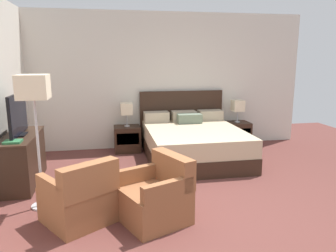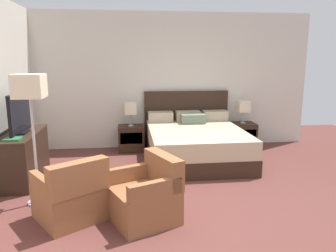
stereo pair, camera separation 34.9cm
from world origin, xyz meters
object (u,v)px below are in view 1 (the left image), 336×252
at_px(dresser, 22,159).
at_px(floor_lamp, 34,96).
at_px(nightstand_left, 127,139).
at_px(nightstand_right, 237,134).
at_px(tv, 18,115).
at_px(table_lamp_left, 127,109).
at_px(bed, 193,142).
at_px(armchair_by_window, 80,199).
at_px(table_lamp_right, 238,106).
at_px(armchair_companion, 156,197).
at_px(book_red_cover, 13,142).

relative_size(dresser, floor_lamp, 0.78).
xyz_separation_m(nightstand_left, nightstand_right, (2.33, 0.00, 0.00)).
height_order(nightstand_right, tv, tv).
distance_m(nightstand_right, table_lamp_left, 2.41).
xyz_separation_m(bed, table_lamp_left, (-1.17, 0.74, 0.54)).
height_order(table_lamp_left, floor_lamp, floor_lamp).
bearing_deg(table_lamp_left, armchair_by_window, -104.32).
bearing_deg(tv, dresser, 99.40).
relative_size(nightstand_left, table_lamp_right, 1.10).
bearing_deg(floor_lamp, armchair_by_window, -45.20).
distance_m(bed, armchair_companion, 2.44).
relative_size(table_lamp_right, book_red_cover, 2.15).
bearing_deg(nightstand_right, table_lamp_right, 90.00).
bearing_deg(armchair_companion, nightstand_right, 53.33).
bearing_deg(book_red_cover, bed, 22.53).
relative_size(table_lamp_left, armchair_companion, 0.52).
height_order(tv, floor_lamp, floor_lamp).
relative_size(nightstand_left, armchair_by_window, 0.54).
bearing_deg(nightstand_left, dresser, -138.86).
height_order(armchair_by_window, armchair_companion, same).
height_order(armchair_by_window, floor_lamp, floor_lamp).
distance_m(armchair_by_window, armchair_companion, 0.87).
height_order(dresser, floor_lamp, floor_lamp).
relative_size(nightstand_right, table_lamp_right, 1.10).
xyz_separation_m(tv, floor_lamp, (0.42, -0.87, 0.37)).
xyz_separation_m(nightstand_left, table_lamp_right, (2.33, 0.00, 0.60)).
distance_m(dresser, tv, 0.66).
bearing_deg(armchair_companion, tv, 140.20).
distance_m(book_red_cover, armchair_companion, 2.11).
distance_m(nightstand_left, armchair_companion, 2.95).
xyz_separation_m(armchair_companion, floor_lamp, (-1.37, 0.62, 1.13)).
bearing_deg(tv, bed, 14.42).
bearing_deg(dresser, nightstand_left, 41.14).
height_order(table_lamp_left, dresser, table_lamp_left).
distance_m(bed, armchair_by_window, 2.83).
bearing_deg(nightstand_right, table_lamp_left, 179.96).
relative_size(tv, book_red_cover, 4.15).
distance_m(table_lamp_left, armchair_by_window, 2.99).
distance_m(book_red_cover, armchair_by_window, 1.39).
bearing_deg(floor_lamp, nightstand_right, 33.16).
distance_m(table_lamp_left, table_lamp_right, 2.33).
bearing_deg(armchair_companion, floor_lamp, 155.70).
bearing_deg(book_red_cover, table_lamp_right, 25.56).
relative_size(book_red_cover, armchair_companion, 0.24).
distance_m(table_lamp_left, dresser, 2.24).
relative_size(bed, armchair_companion, 2.29).
bearing_deg(armchair_by_window, floor_lamp, 134.80).
distance_m(dresser, book_red_cover, 0.59).
height_order(nightstand_right, dresser, dresser).
xyz_separation_m(book_red_cover, armchair_by_window, (0.91, -0.94, -0.48)).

